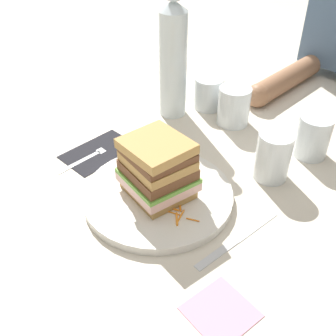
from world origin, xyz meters
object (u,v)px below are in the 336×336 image
(water_bottle, at_px, (173,59))
(knife, at_px, (236,240))
(main_plate, at_px, (157,195))
(empty_tumbler_2, at_px, (209,93))
(juice_glass, at_px, (273,158))
(empty_tumbler_0, at_px, (234,106))
(sandwich, at_px, (156,168))
(fork, at_px, (91,155))
(napkin_pink, at_px, (220,312))
(napkin_dark, at_px, (99,152))
(empty_tumbler_1, at_px, (313,137))

(water_bottle, bearing_deg, knife, -32.09)
(main_plate, xyz_separation_m, empty_tumbler_2, (-0.16, 0.35, 0.03))
(juice_glass, xyz_separation_m, water_bottle, (-0.33, 0.05, 0.10))
(empty_tumbler_2, bearing_deg, empty_tumbler_0, -11.36)
(sandwich, relative_size, fork, 0.85)
(empty_tumbler_0, xyz_separation_m, napkin_pink, (0.31, -0.44, -0.05))
(main_plate, xyz_separation_m, fork, (-0.20, -0.01, -0.00))
(fork, bearing_deg, knife, 3.56)
(knife, height_order, empty_tumbler_0, empty_tumbler_0)
(knife, distance_m, napkin_pink, 0.14)
(fork, bearing_deg, juice_glass, 34.06)
(napkin_dark, distance_m, knife, 0.38)
(main_plate, xyz_separation_m, knife, (0.18, 0.02, -0.01))
(knife, xyz_separation_m, empty_tumbler_0, (-0.24, 0.31, 0.05))
(napkin_dark, distance_m, napkin_pink, 0.47)
(knife, bearing_deg, fork, -176.44)
(sandwich, bearing_deg, empty_tumbler_0, 101.77)
(empty_tumbler_1, bearing_deg, napkin_pink, -76.42)
(sandwich, height_order, empty_tumbler_2, sandwich)
(empty_tumbler_2, bearing_deg, main_plate, -64.83)
(main_plate, bearing_deg, juice_glass, 60.92)
(napkin_dark, bearing_deg, knife, 0.20)
(juice_glass, xyz_separation_m, empty_tumbler_0, (-0.19, 0.12, 0.00))
(napkin_dark, bearing_deg, empty_tumbler_1, 43.48)
(fork, xyz_separation_m, napkin_pink, (0.45, -0.10, -0.00))
(empty_tumbler_0, bearing_deg, napkin_dark, -113.49)
(main_plate, bearing_deg, napkin_dark, 175.37)
(knife, bearing_deg, sandwich, -174.11)
(napkin_dark, distance_m, juice_glass, 0.38)
(water_bottle, height_order, empty_tumbler_1, water_bottle)
(main_plate, relative_size, sandwich, 2.05)
(knife, distance_m, juice_glass, 0.21)
(water_bottle, bearing_deg, sandwich, -51.22)
(napkin_dark, xyz_separation_m, empty_tumbler_0, (0.14, 0.31, 0.05))
(main_plate, height_order, sandwich, sandwich)
(main_plate, distance_m, water_bottle, 0.36)
(main_plate, xyz_separation_m, juice_glass, (0.12, 0.21, 0.04))
(napkin_dark, bearing_deg, fork, -90.28)
(empty_tumbler_2, bearing_deg, knife, -44.09)
(empty_tumbler_0, bearing_deg, main_plate, -78.22)
(water_bottle, bearing_deg, napkin_pink, -39.12)
(sandwich, bearing_deg, napkin_dark, 175.27)
(napkin_dark, xyz_separation_m, juice_glass, (0.32, 0.19, 0.04))
(main_plate, xyz_separation_m, sandwich, (0.00, -0.00, 0.07))
(fork, height_order, water_bottle, water_bottle)
(knife, height_order, juice_glass, juice_glass)
(fork, height_order, empty_tumbler_2, empty_tumbler_2)
(empty_tumbler_1, height_order, napkin_pink, empty_tumbler_1)
(juice_glass, bearing_deg, empty_tumbler_2, 154.23)
(napkin_dark, relative_size, empty_tumbler_1, 1.68)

